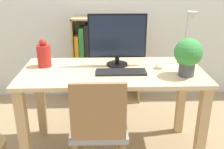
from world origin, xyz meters
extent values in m
plane|color=#997F5B|center=(0.00, 0.00, 0.00)|extent=(10.00, 10.00, 0.00)
cube|color=#D8BC8C|center=(0.00, 0.00, 0.73)|extent=(1.43, 0.66, 0.03)
cube|color=tan|center=(-0.66, -0.28, 0.36)|extent=(0.07, 0.07, 0.72)
cube|color=tan|center=(0.66, -0.28, 0.36)|extent=(0.07, 0.07, 0.72)
cube|color=tan|center=(-0.66, 0.28, 0.36)|extent=(0.07, 0.07, 0.72)
cube|color=tan|center=(0.66, 0.28, 0.36)|extent=(0.07, 0.07, 0.72)
cylinder|color=black|center=(0.04, 0.12, 0.76)|extent=(0.17, 0.17, 0.02)
cylinder|color=black|center=(0.04, 0.12, 0.80)|extent=(0.04, 0.04, 0.06)
cube|color=black|center=(0.04, 0.13, 0.99)|extent=(0.47, 0.02, 0.35)
cube|color=#192338|center=(0.04, 0.12, 0.99)|extent=(0.44, 0.03, 0.33)
cube|color=black|center=(0.06, -0.06, 0.76)|extent=(0.38, 0.14, 0.02)
cylinder|color=#B2231E|center=(-0.55, 0.11, 0.84)|extent=(0.11, 0.11, 0.18)
sphere|color=#B2231E|center=(-0.55, 0.11, 0.95)|extent=(0.06, 0.06, 0.06)
cylinder|color=#B7B7BC|center=(0.61, 0.17, 0.76)|extent=(0.10, 0.10, 0.02)
cylinder|color=#B7B7BC|center=(0.61, 0.17, 0.97)|extent=(0.02, 0.02, 0.41)
cylinder|color=#B7B7BC|center=(0.61, 0.12, 1.18)|extent=(0.01, 0.10, 0.01)
cone|color=#B7B7BC|center=(0.61, 0.07, 1.16)|extent=(0.08, 0.08, 0.06)
cylinder|color=#4C4C51|center=(0.54, -0.13, 0.80)|extent=(0.12, 0.12, 0.10)
sphere|color=#388C3D|center=(0.54, -0.13, 0.93)|extent=(0.20, 0.20, 0.20)
cube|color=gray|center=(-0.10, -0.28, 0.42)|extent=(0.40, 0.40, 0.04)
cube|color=olive|center=(-0.10, -0.47, 0.64)|extent=(0.36, 0.03, 0.40)
cube|color=olive|center=(-0.27, -0.12, 0.20)|extent=(0.04, 0.04, 0.40)
cube|color=olive|center=(0.06, -0.12, 0.20)|extent=(0.04, 0.04, 0.40)
cube|color=tan|center=(-0.41, 1.01, 0.50)|extent=(0.02, 0.28, 1.01)
cube|color=tan|center=(0.34, 1.01, 0.50)|extent=(0.02, 0.28, 1.01)
cube|color=tan|center=(-0.04, 1.01, 0.01)|extent=(0.78, 0.28, 0.02)
cube|color=tan|center=(-0.04, 1.01, 1.00)|extent=(0.78, 0.28, 0.02)
cube|color=tan|center=(-0.04, 1.01, 0.50)|extent=(0.74, 0.28, 0.02)
cube|color=red|center=(-0.38, 1.01, 0.17)|extent=(0.04, 0.24, 0.31)
cube|color=black|center=(-0.31, 1.01, 0.23)|extent=(0.07, 0.24, 0.42)
cube|color=navy|center=(-0.24, 1.01, 0.20)|extent=(0.04, 0.24, 0.37)
cube|color=beige|center=(-0.19, 1.01, 0.22)|extent=(0.05, 0.24, 0.41)
cube|color=orange|center=(-0.13, 1.01, 0.21)|extent=(0.04, 0.24, 0.38)
cube|color=orange|center=(-0.37, 1.01, 0.66)|extent=(0.05, 0.24, 0.30)
cube|color=#2D7F38|center=(-0.32, 1.01, 0.71)|extent=(0.05, 0.24, 0.39)
cube|color=black|center=(-0.26, 1.01, 0.72)|extent=(0.04, 0.24, 0.42)
cube|color=red|center=(-0.19, 1.01, 0.72)|extent=(0.06, 0.24, 0.41)
cube|color=orange|center=(-0.13, 1.01, 0.67)|extent=(0.05, 0.24, 0.31)
camera|label=1|loc=(-0.06, -1.93, 1.46)|focal=42.00mm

